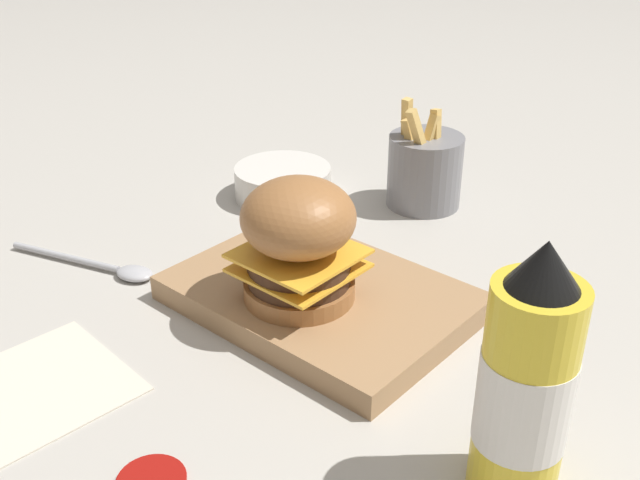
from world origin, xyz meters
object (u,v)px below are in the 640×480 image
at_px(burger, 299,240).
at_px(fries_basket, 424,170).
at_px(serving_board, 320,297).
at_px(ketchup_bottle, 526,387).
at_px(side_bowl, 283,181).
at_px(spoon, 111,268).

height_order(burger, fries_basket, burger).
distance_m(serving_board, ketchup_bottle, 0.28).
xyz_separation_m(ketchup_bottle, side_bowl, (0.46, -0.25, -0.07)).
distance_m(fries_basket, side_bowl, 0.18).
bearing_deg(side_bowl, serving_board, 141.35).
relative_size(fries_basket, side_bowl, 1.11).
relative_size(ketchup_bottle, fries_basket, 1.44).
distance_m(serving_board, fries_basket, 0.27).
distance_m(ketchup_bottle, spoon, 0.47).
height_order(fries_basket, spoon, fries_basket).
distance_m(serving_board, side_bowl, 0.27).
height_order(burger, side_bowl, burger).
xyz_separation_m(serving_board, burger, (0.00, 0.03, 0.07)).
relative_size(ketchup_bottle, side_bowl, 1.60).
relative_size(serving_board, fries_basket, 2.02).
relative_size(ketchup_bottle, spoon, 1.10).
relative_size(fries_basket, spoon, 0.77).
bearing_deg(spoon, side_bowl, 71.17).
bearing_deg(spoon, burger, -0.05).
distance_m(burger, side_bowl, 0.29).
relative_size(burger, spoon, 0.66).
relative_size(burger, side_bowl, 0.96).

